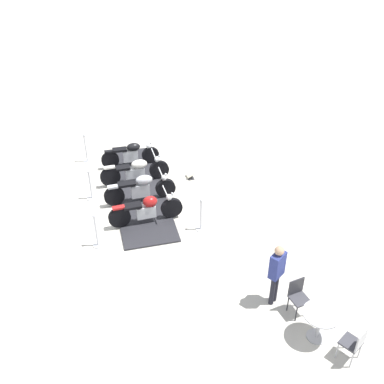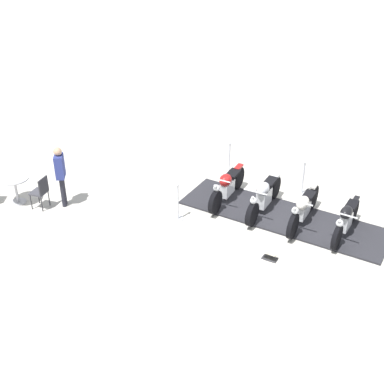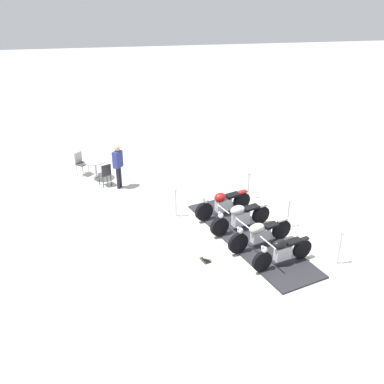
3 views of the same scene
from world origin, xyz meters
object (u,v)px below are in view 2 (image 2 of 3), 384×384
cafe_table (15,184)px  bystander_person (60,171)px  cafe_chair_near_table (41,191)px  stanchion_left_mid (303,184)px  motorcycle_cream (303,208)px  motorcycle_chrome (264,196)px  stanchion_left_front (229,163)px  motorcycle_black (346,219)px  info_placard (270,256)px  motorcycle_maroon (227,186)px  stanchion_right_front (178,207)px

cafe_table → bystander_person: bystander_person is taller
cafe_chair_near_table → stanchion_left_mid: bearing=-153.7°
motorcycle_cream → stanchion_left_mid: 1.63m
motorcycle_chrome → stanchion_left_mid: size_ratio=2.09×
stanchion_left_front → cafe_chair_near_table: 5.58m
motorcycle_chrome → motorcycle_black: size_ratio=1.10×
motorcycle_cream → info_placard: 1.87m
cafe_chair_near_table → bystander_person: bystander_person is taller
motorcycle_chrome → cafe_chair_near_table: (-4.16, -4.33, 0.03)m
motorcycle_chrome → info_placard: (1.50, -1.43, -0.43)m
stanchion_left_front → motorcycle_maroon: bearing=-47.5°
motorcycle_chrome → stanchion_right_front: (-1.26, -1.93, -0.14)m
motorcycle_maroon → cafe_table: size_ratio=2.56×
motorcycle_cream → stanchion_right_front: stanchion_right_front is taller
motorcycle_maroon → info_placard: motorcycle_maroon is taller
motorcycle_maroon → info_placard: (2.55, -1.10, -0.42)m
stanchion_right_front → info_placard: stanchion_right_front is taller
motorcycle_cream → stanchion_left_front: 3.27m
info_placard → cafe_chair_near_table: size_ratio=0.44×
motorcycle_black → cafe_chair_near_table: 8.02m
motorcycle_maroon → stanchion_right_front: stanchion_right_front is taller
stanchion_left_mid → bystander_person: bystander_person is taller
info_placard → stanchion_right_front: bearing=-7.7°
info_placard → cafe_table: (-6.39, -3.28, 0.52)m
info_placard → motorcycle_cream: bearing=-93.7°
motorcycle_cream → stanchion_left_front: stanchion_left_front is taller
motorcycle_black → stanchion_left_mid: stanchion_left_mid is taller
motorcycle_chrome → cafe_chair_near_table: 6.00m
info_placard → cafe_chair_near_table: 6.38m
motorcycle_black → stanchion_left_front: (-4.27, 0.21, -0.11)m
motorcycle_chrome → info_placard: 2.12m
stanchion_left_front → bystander_person: 5.04m
motorcycle_chrome → info_placard: bearing=26.5°
stanchion_right_front → motorcycle_maroon: bearing=82.6°
cafe_table → motorcycle_black: bearing=37.7°
motorcycle_black → bystander_person: bystander_person is taller
stanchion_left_front → cafe_chair_near_table: size_ratio=1.16×
bystander_person → cafe_table: bearing=168.8°
motorcycle_maroon → cafe_chair_near_table: bearing=-59.0°
motorcycle_maroon → motorcycle_black: size_ratio=1.07×
cafe_chair_near_table → bystander_person: 0.77m
cafe_table → cafe_chair_near_table: bearing=28.3°
info_placard → cafe_table: cafe_table is taller
motorcycle_black → stanchion_right_front: size_ratio=1.82×
stanchion_left_mid → info_placard: size_ratio=2.53×
motorcycle_maroon → stanchion_left_mid: (1.11, 1.94, -0.18)m
motorcycle_cream → motorcycle_black: 1.10m
info_placard → bystander_person: (-5.40, -2.37, 0.97)m
motorcycle_black → cafe_table: bearing=-69.7°
motorcycle_black → stanchion_left_mid: (-2.04, 0.93, -0.18)m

